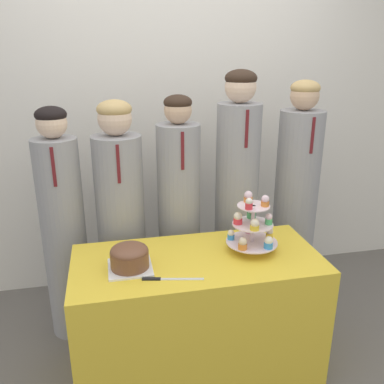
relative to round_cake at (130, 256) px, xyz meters
name	(u,v)px	position (x,y,z in m)	size (l,w,h in m)	color
wall_back	(163,105)	(0.35, 1.15, 0.57)	(9.00, 0.06, 2.70)	silver
table	(197,316)	(0.35, 0.03, -0.42)	(1.28, 0.59, 0.71)	yellow
round_cake	(130,256)	(0.00, 0.00, 0.00)	(0.21, 0.21, 0.13)	white
cake_knife	(162,279)	(0.14, -0.13, -0.06)	(0.29, 0.08, 0.01)	silver
cupcake_stand	(253,225)	(0.65, 0.06, 0.08)	(0.27, 0.27, 0.32)	silver
student_0	(64,232)	(-0.36, 0.56, -0.08)	(0.26, 0.26, 1.44)	#939399
student_1	(121,225)	(-0.02, 0.56, -0.07)	(0.29, 0.30, 1.46)	#939399
student_2	(179,219)	(0.35, 0.56, -0.07)	(0.27, 0.27, 1.48)	#939399
student_3	(236,203)	(0.73, 0.56, 0.01)	(0.27, 0.28, 1.62)	#939399
student_4	(295,205)	(1.14, 0.56, -0.03)	(0.28, 0.29, 1.56)	#939399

